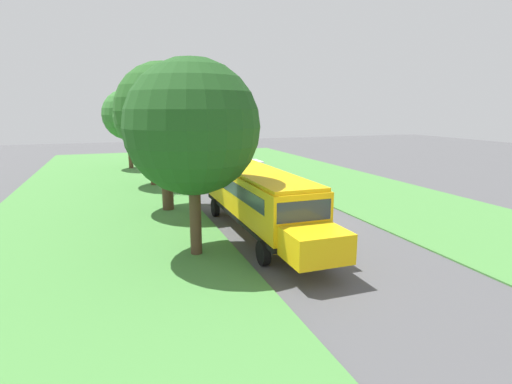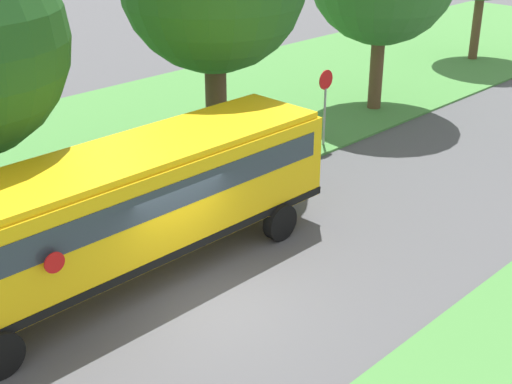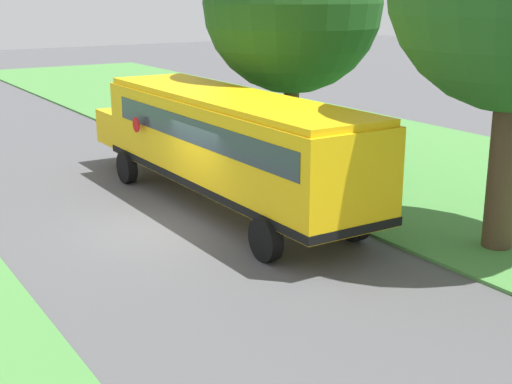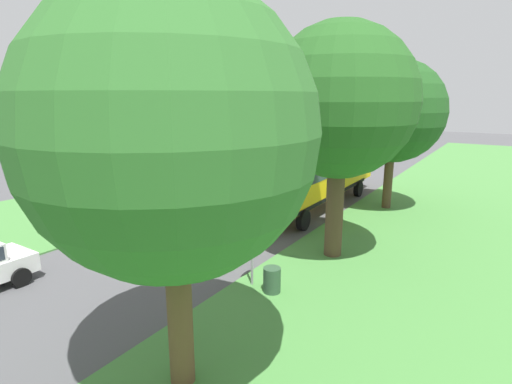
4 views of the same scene
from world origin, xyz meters
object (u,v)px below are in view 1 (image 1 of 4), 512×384
at_px(oak_tree_beside_bus, 195,127).
at_px(stop_sign, 178,172).
at_px(car_white_nearest, 251,168).
at_px(oak_tree_far_end, 150,116).
at_px(trash_bin, 167,190).
at_px(school_bus, 259,196).
at_px(oak_tree_across_road, 127,115).
at_px(oak_tree_roadside_mid, 161,110).

height_order(oak_tree_beside_bus, stop_sign, oak_tree_beside_bus).
height_order(car_white_nearest, oak_tree_far_end, oak_tree_far_end).
relative_size(car_white_nearest, trash_bin, 4.89).
bearing_deg(school_bus, oak_tree_beside_bus, -152.13).
bearing_deg(trash_bin, oak_tree_far_end, 95.74).
xyz_separation_m(oak_tree_far_end, trash_bin, (0.48, -4.73, -5.09)).
distance_m(school_bus, oak_tree_across_road, 25.82).
xyz_separation_m(oak_tree_across_road, stop_sign, (2.64, -14.98, -3.73)).
distance_m(stop_sign, trash_bin, 1.53).
height_order(school_bus, oak_tree_roadside_mid, oak_tree_roadside_mid).
relative_size(car_white_nearest, stop_sign, 1.61).
bearing_deg(trash_bin, oak_tree_roadside_mid, -98.38).
bearing_deg(school_bus, oak_tree_roadside_mid, 121.28).
xyz_separation_m(oak_tree_roadside_mid, oak_tree_across_road, (-1.23, 18.84, -0.61)).
relative_size(school_bus, oak_tree_far_end, 1.49).
height_order(oak_tree_roadside_mid, stop_sign, oak_tree_roadside_mid).
xyz_separation_m(oak_tree_beside_bus, trash_bin, (0.22, 12.01, -4.97)).
bearing_deg(oak_tree_far_end, school_bus, -76.14).
xyz_separation_m(car_white_nearest, oak_tree_roadside_mid, (-8.81, -9.45, 5.20)).
bearing_deg(school_bus, stop_sign, 103.26).
xyz_separation_m(oak_tree_roadside_mid, stop_sign, (1.41, 3.86, -4.34)).
height_order(school_bus, oak_tree_beside_bus, oak_tree_beside_bus).
height_order(school_bus, car_white_nearest, school_bus).
bearing_deg(school_bus, oak_tree_across_road, 101.33).
xyz_separation_m(oak_tree_roadside_mid, oak_tree_far_end, (0.11, 8.68, -0.53)).
relative_size(car_white_nearest, oak_tree_beside_bus, 0.54).
bearing_deg(oak_tree_roadside_mid, oak_tree_far_end, 89.29).
relative_size(school_bus, car_white_nearest, 2.82).
distance_m(oak_tree_roadside_mid, oak_tree_across_road, 18.89).
relative_size(oak_tree_across_road, trash_bin, 8.97).
relative_size(car_white_nearest, oak_tree_across_road, 0.55).
height_order(oak_tree_roadside_mid, oak_tree_across_road, oak_tree_roadside_mid).
bearing_deg(oak_tree_roadside_mid, school_bus, -58.72).
height_order(oak_tree_far_end, oak_tree_across_road, oak_tree_far_end).
relative_size(oak_tree_roadside_mid, stop_sign, 3.22).
bearing_deg(oak_tree_beside_bus, oak_tree_across_road, 93.40).
distance_m(school_bus, stop_sign, 10.37).
distance_m(car_white_nearest, oak_tree_across_road, 14.50).
distance_m(school_bus, oak_tree_roadside_mid, 8.40).
bearing_deg(stop_sign, oak_tree_across_road, 100.01).
bearing_deg(school_bus, car_white_nearest, 72.25).
height_order(car_white_nearest, oak_tree_beside_bus, oak_tree_beside_bus).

